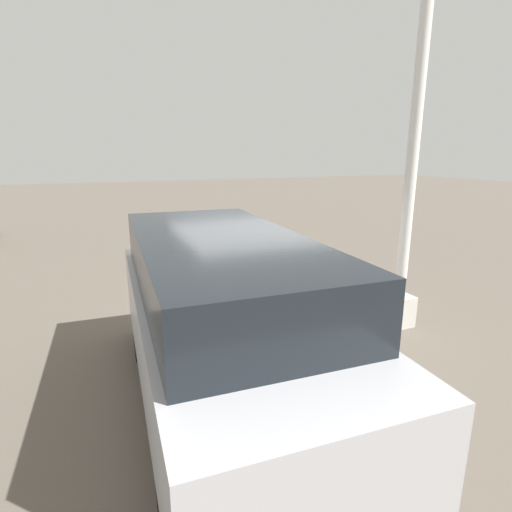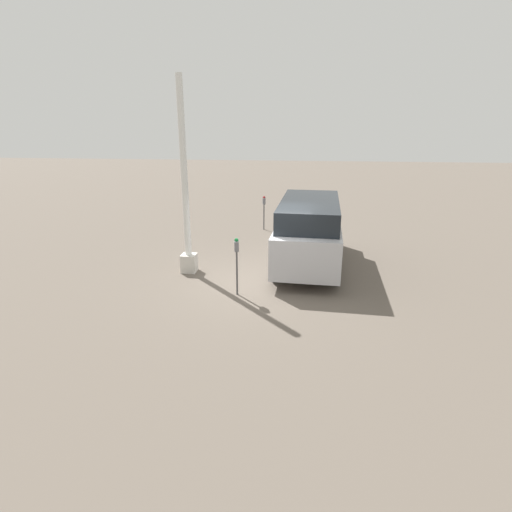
{
  "view_description": "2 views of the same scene",
  "coord_description": "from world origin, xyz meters",
  "px_view_note": "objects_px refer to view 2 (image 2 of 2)",
  "views": [
    {
      "loc": [
        5.88,
        -2.5,
        2.98
      ],
      "look_at": [
        -1.27,
        0.51,
        0.98
      ],
      "focal_mm": 28.0,
      "sensor_mm": 36.0,
      "label": 1
    },
    {
      "loc": [
        -10.43,
        -0.96,
        4.32
      ],
      "look_at": [
        -0.98,
        0.14,
        1.16
      ],
      "focal_mm": 28.0,
      "sensor_mm": 36.0,
      "label": 2
    }
  ],
  "objects_px": {
    "parking_meter_far": "(264,205)",
    "lamp_post": "(186,206)",
    "parked_van": "(309,230)",
    "parking_meter_near": "(237,253)"
  },
  "relations": [
    {
      "from": "parking_meter_far",
      "to": "lamp_post",
      "type": "height_order",
      "value": "lamp_post"
    },
    {
      "from": "lamp_post",
      "to": "parking_meter_far",
      "type": "bearing_deg",
      "value": -18.28
    },
    {
      "from": "lamp_post",
      "to": "parked_van",
      "type": "height_order",
      "value": "lamp_post"
    },
    {
      "from": "parking_meter_near",
      "to": "parked_van",
      "type": "relative_size",
      "value": 0.3
    },
    {
      "from": "parking_meter_near",
      "to": "parked_van",
      "type": "distance_m",
      "value": 3.21
    },
    {
      "from": "parking_meter_near",
      "to": "lamp_post",
      "type": "distance_m",
      "value": 2.49
    },
    {
      "from": "lamp_post",
      "to": "parking_meter_near",
      "type": "bearing_deg",
      "value": -131.74
    },
    {
      "from": "parking_meter_far",
      "to": "parked_van",
      "type": "distance_m",
      "value": 4.68
    },
    {
      "from": "parking_meter_near",
      "to": "lamp_post",
      "type": "height_order",
      "value": "lamp_post"
    },
    {
      "from": "parking_meter_far",
      "to": "lamp_post",
      "type": "relative_size",
      "value": 0.26
    }
  ]
}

